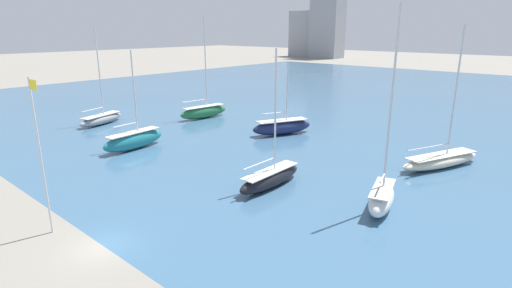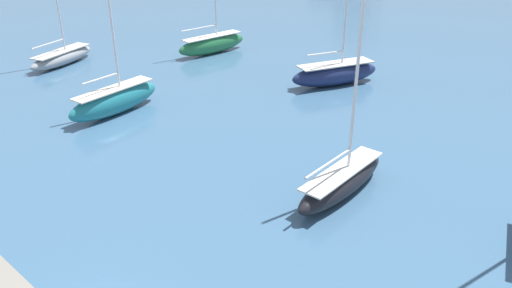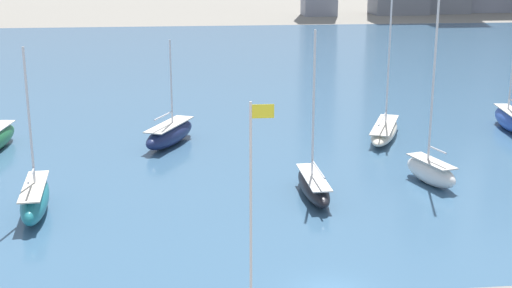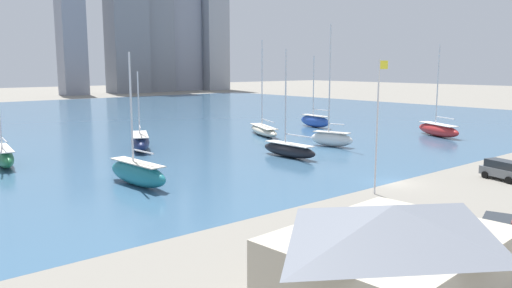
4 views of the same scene
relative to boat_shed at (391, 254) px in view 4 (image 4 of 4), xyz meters
name	(u,v)px [view 4 (image 4 of 4)]	position (x,y,z in m)	size (l,w,h in m)	color
ground_plane	(392,183)	(20.48, 14.09, -2.32)	(500.00, 500.00, 0.00)	gray
harbor_water	(96,121)	(20.48, 84.09, -2.32)	(180.00, 140.00, 0.00)	#385B7A
boat_shed	(391,254)	(0.00, 0.00, 0.00)	(11.14, 8.78, 4.64)	#B2A893
flag_pole	(378,122)	(15.84, 12.62, 3.90)	(1.24, 0.14, 11.46)	silver
distant_city_skyline	(111,23)	(69.34, 183.68, 25.93)	(213.79, 18.67, 72.89)	#8E939E
sailboat_red	(438,129)	(52.80, 28.22, -1.24)	(5.97, 9.67, 14.19)	#B72828
sailboat_blue	(315,121)	(46.78, 48.87, -1.16)	(2.86, 7.80, 12.68)	#284CA8
sailboat_black	(289,149)	(22.32, 30.09, -1.36)	(2.00, 8.49, 12.86)	black
sailboat_navy	(140,141)	(11.06, 46.44, -1.21)	(5.95, 9.19, 10.19)	#19234C
sailboat_teal	(137,173)	(1.63, 28.50, -1.13)	(2.58, 8.78, 12.10)	#1E757F
sailboat_cream	(264,130)	(32.64, 46.67, -1.48)	(6.35, 11.03, 14.89)	beige
sailboat_white	(331,138)	(32.42, 32.23, -1.13)	(3.48, 6.43, 16.37)	white
sailboat_green	(3,156)	(-5.43, 46.28, -1.15)	(2.86, 9.15, 16.60)	#236B3D
parked_sedan_red	(497,229)	(11.98, 0.54, -1.50)	(5.45, 3.39, 1.54)	#B22323
parked_suv_gray	(504,170)	(29.64, 7.89, -1.29)	(2.88, 4.54, 1.90)	slate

